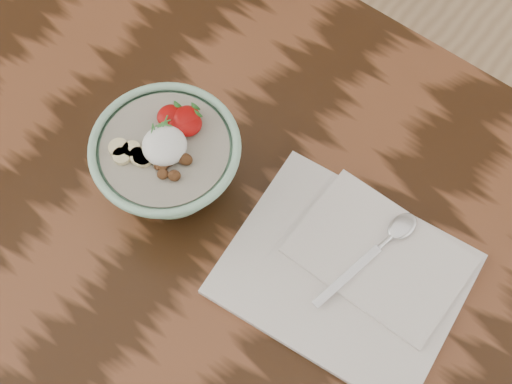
# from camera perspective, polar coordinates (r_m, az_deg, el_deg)

# --- Properties ---
(table) EXTENTS (1.60, 0.90, 0.75)m
(table) POSITION_cam_1_polar(r_m,az_deg,el_deg) (1.00, -5.39, -5.34)
(table) COLOR black
(table) RESTS_ON ground
(breakfast_bowl) EXTENTS (0.18, 0.18, 0.12)m
(breakfast_bowl) POSITION_cam_1_polar(r_m,az_deg,el_deg) (0.88, -7.04, 2.43)
(breakfast_bowl) COLOR #96CAA9
(breakfast_bowl) RESTS_ON table
(napkin) EXTENTS (0.30, 0.25, 0.02)m
(napkin) POSITION_cam_1_polar(r_m,az_deg,el_deg) (0.89, 7.66, -6.21)
(napkin) COLOR white
(napkin) RESTS_ON table
(spoon) EXTENTS (0.05, 0.17, 0.01)m
(spoon) POSITION_cam_1_polar(r_m,az_deg,el_deg) (0.89, 10.58, -3.68)
(spoon) COLOR silver
(spoon) RESTS_ON napkin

